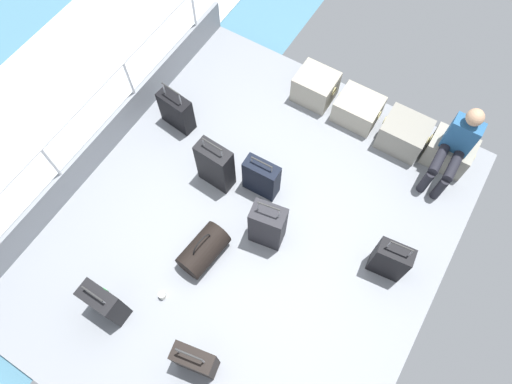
{
  "coord_description": "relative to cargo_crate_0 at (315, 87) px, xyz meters",
  "views": [
    {
      "loc": [
        1.11,
        -1.65,
        5.18
      ],
      "look_at": [
        -0.15,
        0.38,
        0.25
      ],
      "focal_mm": 32.18,
      "sensor_mm": 36.0,
      "label": 1
    }
  ],
  "objects": [
    {
      "name": "railing_port",
      "position": [
        -1.87,
        -2.18,
        0.57
      ],
      "size": [
        0.04,
        4.2,
        1.02
      ],
      "color": "silver",
      "rests_on": "ground_plane"
    },
    {
      "name": "sea_wake",
      "position": [
        -3.3,
        -2.18,
        -0.55
      ],
      "size": [
        12.0,
        12.0,
        0.01
      ],
      "color": "teal",
      "rests_on": "ground_plane"
    },
    {
      "name": "cargo_crate_1",
      "position": [
        0.65,
        -0.01,
        -0.03
      ],
      "size": [
        0.6,
        0.48,
        0.35
      ],
      "color": "#9E9989",
      "rests_on": "ground_plane"
    },
    {
      "name": "suitcase_5",
      "position": [
        0.63,
        -3.74,
        0.09
      ],
      "size": [
        0.45,
        0.26,
        0.81
      ],
      "color": "black",
      "rests_on": "ground_plane"
    },
    {
      "name": "paper_cup",
      "position": [
        -0.12,
        -3.36,
        -0.16
      ],
      "size": [
        0.08,
        0.08,
        0.1
      ],
      "primitive_type": "cylinder",
      "color": "white",
      "rests_on": "ground_plane"
    },
    {
      "name": "cargo_crate_3",
      "position": [
        1.92,
        -0.02,
        -0.0
      ],
      "size": [
        0.58,
        0.42,
        0.41
      ],
      "color": "gray",
      "rests_on": "ground_plane"
    },
    {
      "name": "suitcase_2",
      "position": [
        -0.42,
        -1.79,
        0.15
      ],
      "size": [
        0.45,
        0.24,
        0.85
      ],
      "color": "black",
      "rests_on": "ground_plane"
    },
    {
      "name": "suitcase_1",
      "position": [
        0.51,
        -2.13,
        0.15
      ],
      "size": [
        0.42,
        0.31,
        0.9
      ],
      "color": "black",
      "rests_on": "ground_plane"
    },
    {
      "name": "gunwale_port",
      "position": [
        -1.87,
        -2.18,
        0.02
      ],
      "size": [
        0.06,
        5.2,
        0.45
      ],
      "primitive_type": "cube",
      "color": "gray",
      "rests_on": "ground_plane"
    },
    {
      "name": "passenger_seated",
      "position": [
        1.92,
        -0.2,
        0.38
      ],
      "size": [
        0.34,
        0.66,
        1.11
      ],
      "color": "#26598C",
      "rests_on": "ground_plane"
    },
    {
      "name": "duffel_bag",
      "position": [
        0.01,
        -2.7,
        -0.04
      ],
      "size": [
        0.4,
        0.62,
        0.49
      ],
      "color": "black",
      "rests_on": "ground_plane"
    },
    {
      "name": "cargo_crate_2",
      "position": [
        1.33,
        -0.07,
        -0.0
      ],
      "size": [
        0.6,
        0.49,
        0.42
      ],
      "color": "gray",
      "rests_on": "ground_plane"
    },
    {
      "name": "suitcase_4",
      "position": [
        -1.34,
        -1.34,
        0.06
      ],
      "size": [
        0.47,
        0.25,
        0.74
      ],
      "color": "black",
      "rests_on": "ground_plane"
    },
    {
      "name": "suitcase_6",
      "position": [
        -0.51,
        -3.77,
        0.1
      ],
      "size": [
        0.42,
        0.22,
        0.73
      ],
      "color": "black",
      "rests_on": "ground_plane"
    },
    {
      "name": "suitcase_7",
      "position": [
        0.12,
        -1.61,
        0.08
      ],
      "size": [
        0.44,
        0.21,
        0.67
      ],
      "color": "black",
      "rests_on": "ground_plane"
    },
    {
      "name": "cargo_crate_0",
      "position": [
        0.0,
        0.0,
        0.0
      ],
      "size": [
        0.56,
        0.47,
        0.42
      ],
      "color": "#9E9989",
      "rests_on": "ground_plane"
    },
    {
      "name": "suitcase_0",
      "position": [
        1.87,
        -1.75,
        0.09
      ],
      "size": [
        0.4,
        0.24,
        0.78
      ],
      "color": "black",
      "rests_on": "ground_plane"
    },
    {
      "name": "ground_plane",
      "position": [
        0.3,
        -2.18,
        -0.24
      ],
      "size": [
        4.4,
        5.2,
        0.06
      ],
      "primitive_type": "cube",
      "color": "gray"
    }
  ]
}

